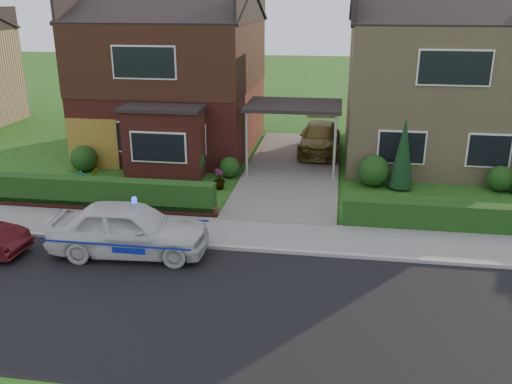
# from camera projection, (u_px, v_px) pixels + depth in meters

# --- Properties ---
(ground) EXTENTS (120.00, 120.00, 0.00)m
(ground) POSITION_uv_depth(u_px,v_px,m) (250.00, 310.00, 12.37)
(ground) COLOR #184713
(ground) RESTS_ON ground
(road) EXTENTS (60.00, 6.00, 0.02)m
(road) POSITION_uv_depth(u_px,v_px,m) (250.00, 310.00, 12.37)
(road) COLOR black
(road) RESTS_ON ground
(kerb) EXTENTS (60.00, 0.16, 0.12)m
(kerb) POSITION_uv_depth(u_px,v_px,m) (268.00, 250.00, 15.19)
(kerb) COLOR #9E9993
(kerb) RESTS_ON ground
(sidewalk) EXTENTS (60.00, 2.00, 0.10)m
(sidewalk) POSITION_uv_depth(u_px,v_px,m) (272.00, 236.00, 16.17)
(sidewalk) COLOR slate
(sidewalk) RESTS_ON ground
(driveway) EXTENTS (3.80, 12.00, 0.12)m
(driveway) POSITION_uv_depth(u_px,v_px,m) (293.00, 168.00, 22.59)
(driveway) COLOR #666059
(driveway) RESTS_ON ground
(house_left) EXTENTS (7.50, 9.53, 7.25)m
(house_left) POSITION_uv_depth(u_px,v_px,m) (175.00, 66.00, 24.86)
(house_left) COLOR maroon
(house_left) RESTS_ON ground
(house_right) EXTENTS (7.50, 8.06, 7.25)m
(house_right) POSITION_uv_depth(u_px,v_px,m) (435.00, 74.00, 23.34)
(house_right) COLOR tan
(house_right) RESTS_ON ground
(carport_link) EXTENTS (3.80, 3.00, 2.77)m
(carport_link) POSITION_uv_depth(u_px,v_px,m) (294.00, 107.00, 21.68)
(carport_link) COLOR black
(carport_link) RESTS_ON ground
(garage_door) EXTENTS (2.20, 0.10, 2.10)m
(garage_door) POSITION_uv_depth(u_px,v_px,m) (93.00, 144.00, 22.47)
(garage_door) COLOR brown
(garage_door) RESTS_ON ground
(dwarf_wall) EXTENTS (7.70, 0.25, 0.36)m
(dwarf_wall) POSITION_uv_depth(u_px,v_px,m) (104.00, 207.00, 18.07)
(dwarf_wall) COLOR maroon
(dwarf_wall) RESTS_ON ground
(hedge_left) EXTENTS (7.50, 0.55, 0.90)m
(hedge_left) POSITION_uv_depth(u_px,v_px,m) (107.00, 210.00, 18.27)
(hedge_left) COLOR #133A12
(hedge_left) RESTS_ON ground
(hedge_right) EXTENTS (7.50, 0.55, 0.80)m
(hedge_right) POSITION_uv_depth(u_px,v_px,m) (466.00, 232.00, 16.52)
(hedge_right) COLOR #133A12
(hedge_right) RESTS_ON ground
(shrub_left_far) EXTENTS (1.08, 1.08, 1.08)m
(shrub_left_far) POSITION_uv_depth(u_px,v_px,m) (84.00, 158.00, 22.25)
(shrub_left_far) COLOR #133A12
(shrub_left_far) RESTS_ON ground
(shrub_left_mid) EXTENTS (1.32, 1.32, 1.32)m
(shrub_left_mid) POSITION_uv_depth(u_px,v_px,m) (188.00, 162.00, 21.38)
(shrub_left_mid) COLOR #133A12
(shrub_left_mid) RESTS_ON ground
(shrub_left_near) EXTENTS (0.84, 0.84, 0.84)m
(shrub_left_near) POSITION_uv_depth(u_px,v_px,m) (230.00, 167.00, 21.51)
(shrub_left_near) COLOR #133A12
(shrub_left_near) RESTS_ON ground
(shrub_right_near) EXTENTS (1.20, 1.20, 1.20)m
(shrub_right_near) POSITION_uv_depth(u_px,v_px,m) (374.00, 171.00, 20.46)
(shrub_right_near) COLOR #133A12
(shrub_right_near) RESTS_ON ground
(shrub_right_mid) EXTENTS (0.96, 0.96, 0.96)m
(shrub_right_mid) POSITION_uv_depth(u_px,v_px,m) (500.00, 179.00, 19.94)
(shrub_right_mid) COLOR #133A12
(shrub_right_mid) RESTS_ON ground
(conifer_a) EXTENTS (0.90, 0.90, 2.60)m
(conifer_a) POSITION_uv_depth(u_px,v_px,m) (403.00, 155.00, 19.90)
(conifer_a) COLOR black
(conifer_a) RESTS_ON ground
(police_car) EXTENTS (4.03, 4.49, 1.66)m
(police_car) POSITION_uv_depth(u_px,v_px,m) (129.00, 229.00, 14.89)
(police_car) COLOR silver
(police_car) RESTS_ON ground
(driveway_car) EXTENTS (1.83, 4.44, 1.28)m
(driveway_car) POSITION_uv_depth(u_px,v_px,m) (320.00, 138.00, 24.59)
(driveway_car) COLOR brown
(driveway_car) RESTS_ON driveway
(potted_plant_a) EXTENTS (0.41, 0.35, 0.66)m
(potted_plant_a) POSITION_uv_depth(u_px,v_px,m) (81.00, 180.00, 20.23)
(potted_plant_a) COLOR gray
(potted_plant_a) RESTS_ON ground
(potted_plant_b) EXTENTS (0.47, 0.46, 0.67)m
(potted_plant_b) POSITION_uv_depth(u_px,v_px,m) (94.00, 177.00, 20.65)
(potted_plant_b) COLOR gray
(potted_plant_b) RESTS_ON ground
(potted_plant_c) EXTENTS (0.58, 0.58, 0.76)m
(potted_plant_c) POSITION_uv_depth(u_px,v_px,m) (219.00, 179.00, 20.18)
(potted_plant_c) COLOR gray
(potted_plant_c) RESTS_ON ground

